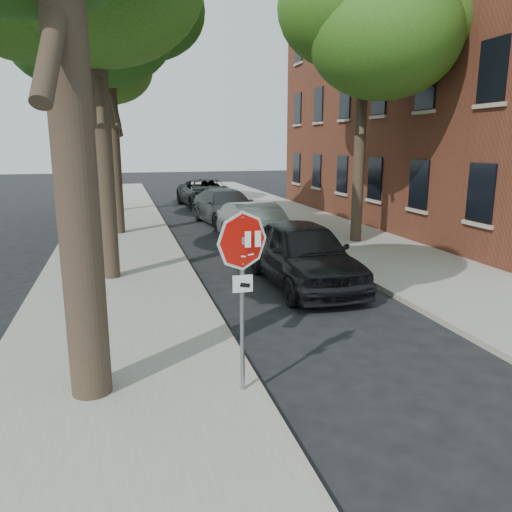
{
  "coord_description": "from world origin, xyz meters",
  "views": [
    {
      "loc": [
        -2.24,
        -6.44,
        3.6
      ],
      "look_at": [
        -0.45,
        0.17,
        2.05
      ],
      "focal_mm": 35.0,
      "sensor_mm": 36.0,
      "label": 1
    }
  ],
  "objects_px": {
    "tree_far": "(104,70)",
    "car_b": "(257,226)",
    "stop_sign": "(242,267)",
    "tree_right": "(363,34)",
    "car_a": "(303,253)",
    "apartment_building": "(485,52)",
    "car_d": "(207,193)",
    "car_c": "(226,207)",
    "tree_mid_b": "(106,21)"
  },
  "relations": [
    {
      "from": "car_b",
      "to": "car_d",
      "type": "xyz_separation_m",
      "value": [
        0.21,
        11.76,
        0.04
      ]
    },
    {
      "from": "tree_far",
      "to": "car_d",
      "type": "distance_m",
      "value": 8.37
    },
    {
      "from": "stop_sign",
      "to": "car_b",
      "type": "distance_m",
      "value": 10.93
    },
    {
      "from": "car_a",
      "to": "tree_right",
      "type": "bearing_deg",
      "value": 51.48
    },
    {
      "from": "stop_sign",
      "to": "tree_right",
      "type": "xyz_separation_m",
      "value": [
        6.68,
        10.14,
        5.26
      ]
    },
    {
      "from": "car_b",
      "to": "car_c",
      "type": "height_order",
      "value": "car_c"
    },
    {
      "from": "car_d",
      "to": "tree_right",
      "type": "bearing_deg",
      "value": -78.01
    },
    {
      "from": "car_a",
      "to": "car_d",
      "type": "xyz_separation_m",
      "value": [
        0.36,
        16.85,
        -0.04
      ]
    },
    {
      "from": "apartment_building",
      "to": "tree_far",
      "type": "xyz_separation_m",
      "value": [
        -16.72,
        7.11,
        -0.44
      ]
    },
    {
      "from": "tree_far",
      "to": "car_a",
      "type": "height_order",
      "value": "tree_far"
    },
    {
      "from": "car_a",
      "to": "car_b",
      "type": "distance_m",
      "value": 5.09
    },
    {
      "from": "apartment_building",
      "to": "tree_right",
      "type": "height_order",
      "value": "apartment_building"
    },
    {
      "from": "stop_sign",
      "to": "car_c",
      "type": "distance_m",
      "value": 16.09
    },
    {
      "from": "tree_far",
      "to": "car_c",
      "type": "relative_size",
      "value": 1.72
    },
    {
      "from": "apartment_building",
      "to": "stop_sign",
      "type": "height_order",
      "value": "apartment_building"
    },
    {
      "from": "car_c",
      "to": "tree_far",
      "type": "bearing_deg",
      "value": 126.32
    },
    {
      "from": "apartment_building",
      "to": "tree_far",
      "type": "bearing_deg",
      "value": 156.96
    },
    {
      "from": "tree_right",
      "to": "car_a",
      "type": "bearing_deg",
      "value": -128.24
    },
    {
      "from": "stop_sign",
      "to": "tree_far",
      "type": "xyz_separation_m",
      "value": [
        -2.02,
        21.14,
        5.26
      ]
    },
    {
      "from": "stop_sign",
      "to": "car_a",
      "type": "relative_size",
      "value": 0.53
    },
    {
      "from": "car_c",
      "to": "car_d",
      "type": "bearing_deg",
      "value": 81.2
    },
    {
      "from": "stop_sign",
      "to": "car_c",
      "type": "relative_size",
      "value": 0.48
    },
    {
      "from": "tree_far",
      "to": "car_c",
      "type": "bearing_deg",
      "value": -46.7
    },
    {
      "from": "car_a",
      "to": "car_c",
      "type": "distance_m",
      "value": 10.42
    },
    {
      "from": "car_a",
      "to": "car_d",
      "type": "relative_size",
      "value": 0.85
    },
    {
      "from": "tree_far",
      "to": "car_b",
      "type": "height_order",
      "value": "tree_far"
    },
    {
      "from": "apartment_building",
      "to": "car_a",
      "type": "distance_m",
      "value": 16.16
    },
    {
      "from": "apartment_building",
      "to": "tree_far",
      "type": "height_order",
      "value": "apartment_building"
    },
    {
      "from": "tree_mid_b",
      "to": "car_d",
      "type": "xyz_separation_m",
      "value": [
        4.98,
        8.04,
        -7.19
      ]
    },
    {
      "from": "car_b",
      "to": "stop_sign",
      "type": "bearing_deg",
      "value": -112.13
    },
    {
      "from": "tree_right",
      "to": "car_d",
      "type": "height_order",
      "value": "tree_right"
    },
    {
      "from": "stop_sign",
      "to": "car_a",
      "type": "xyz_separation_m",
      "value": [
        2.9,
        5.34,
        -1.11
      ]
    },
    {
      "from": "apartment_building",
      "to": "car_c",
      "type": "xyz_separation_m",
      "value": [
        -11.65,
        1.73,
        -6.87
      ]
    },
    {
      "from": "tree_far",
      "to": "car_a",
      "type": "distance_m",
      "value": 17.73
    },
    {
      "from": "tree_far",
      "to": "car_c",
      "type": "distance_m",
      "value": 9.8
    },
    {
      "from": "car_b",
      "to": "car_c",
      "type": "bearing_deg",
      "value": 84.09
    },
    {
      "from": "tree_mid_b",
      "to": "car_c",
      "type": "bearing_deg",
      "value": 18.58
    },
    {
      "from": "apartment_building",
      "to": "car_d",
      "type": "bearing_deg",
      "value": 144.51
    },
    {
      "from": "car_a",
      "to": "tree_mid_b",
      "type": "bearing_deg",
      "value": 117.41
    },
    {
      "from": "car_c",
      "to": "car_d",
      "type": "xyz_separation_m",
      "value": [
        0.21,
        6.43,
        0.02
      ]
    },
    {
      "from": "car_c",
      "to": "apartment_building",
      "type": "bearing_deg",
      "value": -15.41
    },
    {
      "from": "tree_right",
      "to": "car_a",
      "type": "height_order",
      "value": "tree_right"
    },
    {
      "from": "car_b",
      "to": "car_d",
      "type": "relative_size",
      "value": 0.8
    },
    {
      "from": "tree_right",
      "to": "car_d",
      "type": "relative_size",
      "value": 1.61
    },
    {
      "from": "car_d",
      "to": "car_b",
      "type": "bearing_deg",
      "value": -94.89
    },
    {
      "from": "stop_sign",
      "to": "tree_mid_b",
      "type": "height_order",
      "value": "tree_mid_b"
    },
    {
      "from": "tree_right",
      "to": "car_b",
      "type": "relative_size",
      "value": 2.01
    },
    {
      "from": "apartment_building",
      "to": "car_a",
      "type": "height_order",
      "value": "apartment_building"
    },
    {
      "from": "tree_right",
      "to": "car_b",
      "type": "height_order",
      "value": "tree_right"
    },
    {
      "from": "apartment_building",
      "to": "car_a",
      "type": "relative_size",
      "value": 4.09
    }
  ]
}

